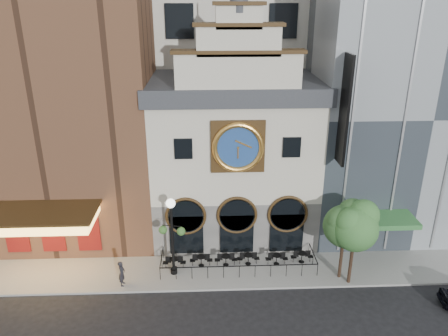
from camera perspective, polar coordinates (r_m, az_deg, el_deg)
name	(u,v)px	position (r m, az deg, el deg)	size (l,w,h in m)	color
ground	(241,290)	(29.51, 2.18, -15.68)	(120.00, 120.00, 0.00)	black
sidewalk	(238,267)	(31.48, 1.82, -12.81)	(44.00, 5.00, 0.15)	gray
clock_building	(234,153)	(33.19, 1.30, 1.96)	(12.60, 8.78, 18.65)	#605E5B
theater_building	(58,71)	(35.44, -20.81, 11.75)	(14.00, 15.60, 25.00)	brown
retail_building	(397,100)	(37.39, 21.63, 8.23)	(14.00, 14.40, 20.00)	gray
cafe_railing	(238,261)	(31.19, 1.83, -12.02)	(10.60, 2.60, 0.90)	black
bistro_0	(174,262)	(31.18, -6.50, -12.14)	(1.58, 0.68, 0.90)	black
bistro_1	(201,260)	(31.26, -3.00, -11.92)	(1.58, 0.68, 0.90)	black
bistro_2	(226,260)	(31.28, 0.24, -11.86)	(1.58, 0.68, 0.90)	black
bistro_3	(248,258)	(31.44, 3.19, -11.70)	(1.58, 0.68, 0.90)	black
bistro_4	(277,258)	(31.60, 6.89, -11.65)	(1.58, 0.68, 0.90)	black
bistro_5	(302,256)	(32.08, 10.12, -11.30)	(1.58, 0.68, 0.90)	black
pedestrian	(122,273)	(29.96, -13.20, -13.25)	(0.65, 0.42, 1.77)	black
lamppost	(172,229)	(29.09, -6.83, -7.86)	(1.78, 0.81, 5.63)	black
tree_left	(346,223)	(29.34, 15.62, -6.90)	(2.91, 2.80, 5.61)	#382619
tree_right	(356,225)	(28.90, 16.87, -7.15)	(3.02, 2.91, 5.82)	#382619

